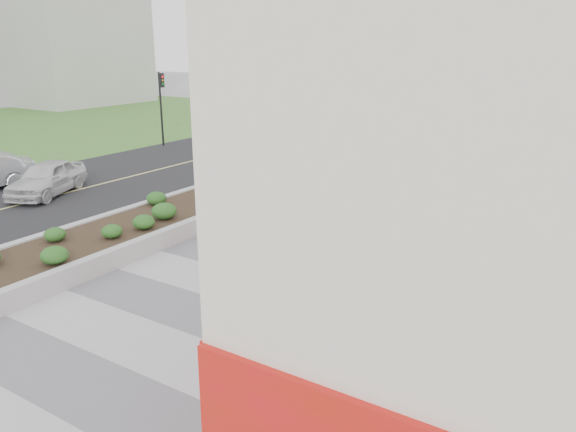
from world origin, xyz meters
name	(u,v)px	position (x,y,z in m)	size (l,w,h in m)	color
ground	(154,356)	(0.00, 0.00, 0.00)	(160.00, 160.00, 0.00)	gray
walkway	(247,299)	(0.00, 3.00, 0.01)	(8.00, 36.00, 0.01)	#A8A8AD
planter	(187,207)	(-5.50, 7.00, 0.42)	(3.00, 18.00, 0.90)	#9E9EA0
street	(67,193)	(-12.00, 7.00, 0.00)	(10.00, 40.00, 0.00)	black
traffic_signal_near	(303,107)	(-7.23, 17.50, 2.76)	(0.33, 0.28, 4.20)	black
traffic_signal_far	(161,98)	(-16.43, 17.00, 2.76)	(0.33, 0.28, 4.20)	black
manhole_cover	(264,304)	(0.50, 3.00, 0.00)	(0.44, 0.44, 0.01)	#595654
skateboarder	(345,195)	(-1.14, 10.33, 0.72)	(0.52, 0.75, 1.42)	beige
car_white	(47,178)	(-12.37, 6.41, 0.68)	(1.60, 3.97, 1.35)	silver
car_dark	(232,134)	(-13.36, 19.55, 0.62)	(1.74, 4.27, 1.24)	black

